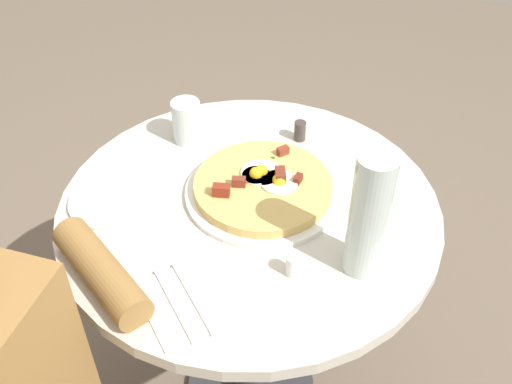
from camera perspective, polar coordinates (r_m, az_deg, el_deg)
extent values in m
cylinder|color=beige|center=(1.29, -0.66, -1.62)|extent=(0.81, 0.81, 0.03)
cylinder|color=#333338|center=(1.57, -0.56, -11.52)|extent=(0.10, 0.10, 0.71)
cylinder|color=olive|center=(1.14, -14.45, -7.27)|extent=(0.25, 0.20, 0.07)
cylinder|color=white|center=(1.30, 0.66, -0.01)|extent=(0.34, 0.34, 0.01)
cylinder|color=tan|center=(1.29, 0.66, 0.56)|extent=(0.30, 0.30, 0.02)
cylinder|color=white|center=(1.30, 0.51, 1.82)|extent=(0.09, 0.09, 0.01)
sphere|color=yellow|center=(1.30, 0.52, 2.02)|extent=(0.03, 0.03, 0.03)
cylinder|color=white|center=(1.28, 2.22, 0.91)|extent=(0.08, 0.08, 0.01)
sphere|color=yellow|center=(1.27, 2.23, 1.12)|extent=(0.03, 0.03, 0.03)
cylinder|color=white|center=(1.29, -0.20, 1.59)|extent=(0.06, 0.06, 0.01)
sphere|color=yellow|center=(1.29, -0.20, 1.80)|extent=(0.03, 0.03, 0.03)
cube|color=maroon|center=(1.28, 3.98, 1.25)|extent=(0.02, 0.03, 0.02)
cube|color=maroon|center=(1.28, 2.32, 1.55)|extent=(0.03, 0.04, 0.03)
cube|color=maroon|center=(1.27, -1.64, 0.97)|extent=(0.03, 0.02, 0.02)
cube|color=maroon|center=(1.24, -3.31, 0.16)|extent=(0.04, 0.03, 0.03)
cube|color=brown|center=(1.35, 2.56, 3.92)|extent=(0.03, 0.03, 0.02)
cube|color=#387F2D|center=(1.28, 0.51, 1.19)|extent=(0.01, 0.01, 0.00)
cube|color=#387F2D|center=(1.32, -0.37, 2.64)|extent=(0.00, 0.01, 0.00)
cube|color=#387F2D|center=(1.34, 1.63, 3.30)|extent=(0.01, 0.00, 0.00)
cylinder|color=silver|center=(1.32, -13.84, -0.94)|extent=(0.17, 0.17, 0.01)
cube|color=white|center=(1.11, -6.76, -10.33)|extent=(0.22, 0.22, 0.00)
cube|color=silver|center=(1.11, -5.91, -9.86)|extent=(0.14, 0.14, 0.00)
cube|color=silver|center=(1.10, -7.66, -10.51)|extent=(0.14, 0.14, 0.00)
cylinder|color=silver|center=(1.44, -6.57, 6.64)|extent=(0.07, 0.07, 0.11)
cylinder|color=silver|center=(1.08, 10.63, -2.26)|extent=(0.07, 0.07, 0.26)
cylinder|color=white|center=(1.13, 3.56, -6.93)|extent=(0.03, 0.03, 0.05)
cylinder|color=#3F3833|center=(1.45, 4.18, 5.79)|extent=(0.03, 0.03, 0.05)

